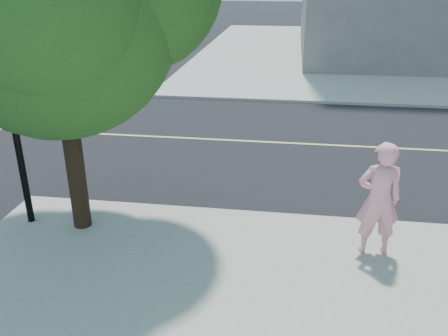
# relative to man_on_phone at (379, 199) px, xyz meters

# --- Properties ---
(ground) EXTENTS (140.00, 140.00, 0.00)m
(ground) POSITION_rel_man_on_phone_xyz_m (-6.07, 1.19, -1.14)
(ground) COLOR black
(ground) RESTS_ON ground
(road_ew) EXTENTS (140.00, 9.00, 0.01)m
(road_ew) POSITION_rel_man_on_phone_xyz_m (-6.07, 5.69, -1.13)
(road_ew) COLOR black
(road_ew) RESTS_ON ground
(sidewalk_ne) EXTENTS (29.00, 25.00, 0.12)m
(sidewalk_ne) POSITION_rel_man_on_phone_xyz_m (7.43, 22.69, -1.08)
(sidewalk_ne) COLOR #A4A594
(sidewalk_ne) RESTS_ON ground
(man_on_phone) EXTENTS (0.78, 0.55, 2.04)m
(man_on_phone) POSITION_rel_man_on_phone_xyz_m (0.00, 0.00, 0.00)
(man_on_phone) COLOR #FEA3B4
(man_on_phone) RESTS_ON sidewalk_se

